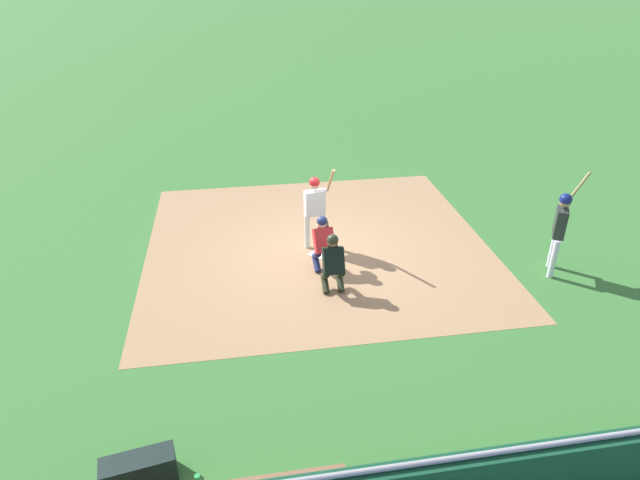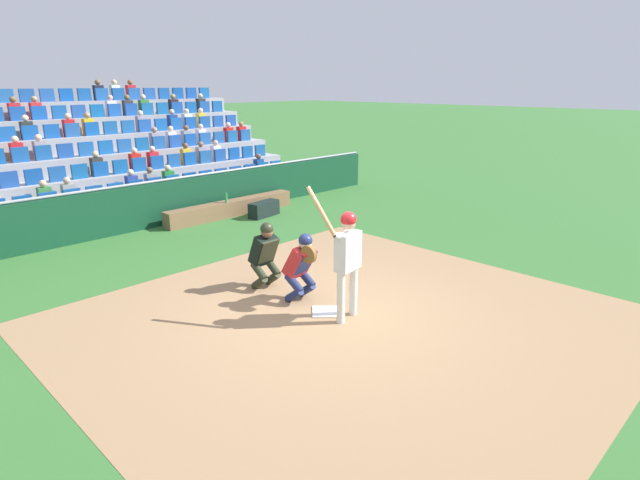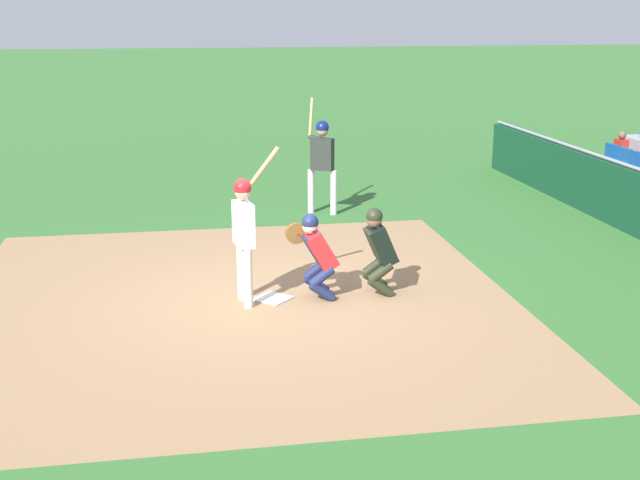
{
  "view_description": "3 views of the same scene",
  "coord_description": "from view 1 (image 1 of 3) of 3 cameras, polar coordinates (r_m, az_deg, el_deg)",
  "views": [
    {
      "loc": [
        -1.87,
        -10.98,
        6.37
      ],
      "look_at": [
        -0.18,
        -0.95,
        0.9
      ],
      "focal_mm": 30.74,
      "sensor_mm": 36.0,
      "label": 1
    },
    {
      "loc": [
        5.61,
        5.31,
        3.63
      ],
      "look_at": [
        0.08,
        -0.05,
        1.27
      ],
      "focal_mm": 28.59,
      "sensor_mm": 36.0,
      "label": 2
    },
    {
      "loc": [
        -10.89,
        1.28,
        3.97
      ],
      "look_at": [
        -0.5,
        -0.59,
        0.99
      ],
      "focal_mm": 45.88,
      "sensor_mm": 36.0,
      "label": 3
    }
  ],
  "objects": [
    {
      "name": "home_plate_umpire",
      "position": [
        11.18,
        1.36,
        -2.19
      ],
      "size": [
        0.46,
        0.46,
        1.29
      ],
      "color": "#272D1C",
      "rests_on": "ground_plane"
    },
    {
      "name": "home_plate_marker",
      "position": [
        12.83,
        0.08,
        -1.42
      ],
      "size": [
        0.62,
        0.62,
        0.02
      ],
      "primitive_type": "cube",
      "rotation": [
        0.0,
        0.0,
        0.79
      ],
      "color": "white",
      "rests_on": "infield_dirt_patch"
    },
    {
      "name": "on_deck_batter",
      "position": [
        12.68,
        23.74,
        1.55
      ],
      "size": [
        0.74,
        0.6,
        2.28
      ],
      "color": "silver",
      "rests_on": "ground_plane"
    },
    {
      "name": "infield_dirt_patch",
      "position": [
        13.26,
        -0.28,
        -0.41
      ],
      "size": [
        8.15,
        7.85,
        0.01
      ],
      "primitive_type": "cube",
      "rotation": [
        0.0,
        0.0,
        -0.01
      ],
      "color": "#987551",
      "rests_on": "ground_plane"
    },
    {
      "name": "batter_at_plate",
      "position": [
        12.66,
        -0.5,
        3.72
      ],
      "size": [
        0.62,
        0.71,
        2.15
      ],
      "color": "silver",
      "rests_on": "ground_plane"
    },
    {
      "name": "catcher_crouching",
      "position": [
        11.96,
        0.36,
        -0.0
      ],
      "size": [
        0.49,
        0.73,
        1.26
      ],
      "color": "navy",
      "rests_on": "ground_plane"
    },
    {
      "name": "equipment_duffel_bag",
      "position": [
        8.27,
        -18.34,
        -21.78
      ],
      "size": [
        1.02,
        0.51,
        0.43
      ],
      "primitive_type": "cube",
      "rotation": [
        0.0,
        0.0,
        0.16
      ],
      "color": "black",
      "rests_on": "ground_plane"
    },
    {
      "name": "ground_plane",
      "position": [
        12.83,
        0.08,
        -1.48
      ],
      "size": [
        160.0,
        160.0,
        0.0
      ],
      "primitive_type": "plane",
      "color": "#33692E"
    }
  ]
}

